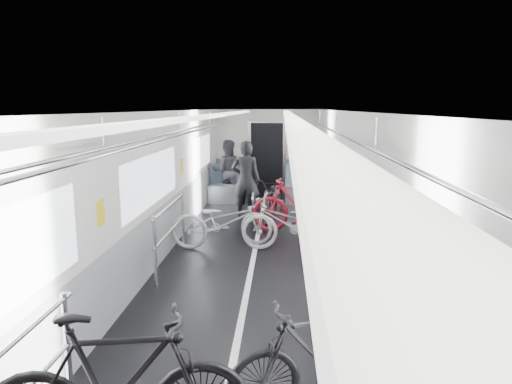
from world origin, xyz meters
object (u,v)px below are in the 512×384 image
at_px(bike_right_mid, 287,223).
at_px(person_standing, 246,180).
at_px(bike_aisle, 274,198).
at_px(person_seated, 227,171).
at_px(bike_right_near, 322,356).
at_px(bike_right_far, 299,205).
at_px(bike_left_far, 225,222).

height_order(bike_right_mid, person_standing, person_standing).
distance_m(bike_aisle, person_standing, 0.74).
bearing_deg(person_seated, bike_right_mid, 107.51).
bearing_deg(bike_right_mid, person_standing, -141.30).
relative_size(bike_right_near, bike_right_mid, 0.91).
height_order(bike_right_mid, bike_aisle, bike_aisle).
bearing_deg(person_standing, bike_right_far, 140.34).
relative_size(bike_left_far, person_seated, 1.14).
distance_m(bike_right_near, bike_right_far, 5.42).
relative_size(bike_aisle, person_seated, 1.14).
bearing_deg(person_seated, bike_right_near, 98.33).
bearing_deg(bike_right_far, bike_aisle, -149.30).
distance_m(bike_right_mid, bike_right_far, 1.05).
height_order(bike_right_near, bike_aisle, bike_aisle).
xyz_separation_m(bike_right_mid, bike_aisle, (-0.28, 2.01, 0.03)).
height_order(bike_left_far, bike_aisle, bike_left_far).
relative_size(bike_left_far, person_standing, 1.06).
xyz_separation_m(bike_right_near, bike_right_far, (0.00, 5.42, 0.08)).
height_order(bike_right_far, person_standing, person_standing).
bearing_deg(bike_right_near, bike_aisle, 165.22).
bearing_deg(bike_right_mid, bike_right_far, -177.36).
relative_size(bike_right_mid, person_standing, 1.01).
height_order(bike_right_near, person_seated, person_seated).
xyz_separation_m(person_standing, person_seated, (-0.63, 1.87, -0.06)).
distance_m(bike_right_near, person_seated, 8.57).
height_order(bike_left_far, bike_right_near, bike_left_far).
distance_m(bike_right_far, bike_aisle, 1.12).
height_order(bike_right_mid, bike_right_far, bike_right_far).
height_order(bike_aisle, person_seated, person_seated).
xyz_separation_m(bike_aisle, person_seated, (-1.25, 1.97, 0.33)).
xyz_separation_m(bike_right_mid, person_standing, (-0.90, 2.11, 0.41)).
bearing_deg(bike_left_far, bike_aisle, -23.92).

